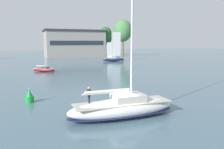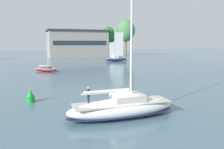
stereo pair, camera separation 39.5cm
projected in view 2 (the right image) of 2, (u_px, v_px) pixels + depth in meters
name	position (u px, v px, depth m)	size (l,w,h in m)	color
ground_plane	(122.00, 117.00, 21.92)	(400.00, 400.00, 0.00)	slate
waterfront_building	(77.00, 43.00, 114.64)	(30.42, 18.81, 13.67)	gray
tree_shore_left	(126.00, 31.00, 113.03)	(9.28, 9.28, 19.11)	brown
tree_shore_center	(108.00, 36.00, 115.68)	(7.52, 7.52, 15.49)	#4C3828
sailboat_main	(123.00, 107.00, 21.78)	(11.33, 3.25, 15.52)	white
sailboat_moored_near_marina	(46.00, 69.00, 55.61)	(5.86, 4.87, 8.27)	maroon
sailboat_moored_mid_channel	(116.00, 59.00, 86.05)	(9.10, 2.68, 12.45)	navy
channel_buoy	(30.00, 96.00, 27.32)	(1.03, 1.03, 1.88)	green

